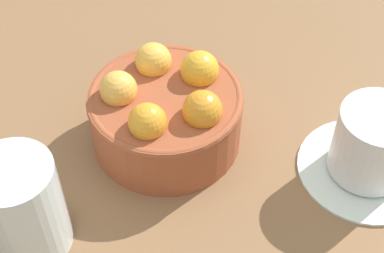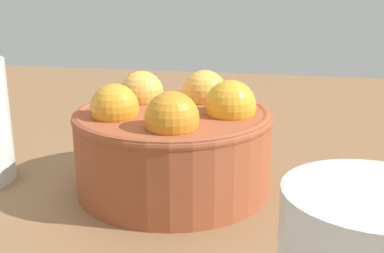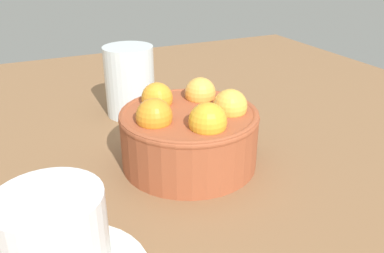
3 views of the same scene
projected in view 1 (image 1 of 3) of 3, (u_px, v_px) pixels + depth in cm
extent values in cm
cube|color=brown|center=(168.00, 147.00, 65.35)|extent=(113.20, 106.89, 3.00)
cylinder|color=#9E4C2D|center=(166.00, 117.00, 61.79)|extent=(16.04, 16.04, 6.69)
torus|color=#9E4C2D|center=(165.00, 98.00, 59.62)|extent=(16.24, 16.24, 1.00)
sphere|color=#F5B444|center=(153.00, 61.00, 61.88)|extent=(3.96, 3.96, 3.96)
sphere|color=#F0AF48|center=(119.00, 90.00, 58.88)|extent=(3.87, 3.87, 3.87)
sphere|color=orange|center=(148.00, 122.00, 55.81)|extent=(3.81, 3.81, 3.81)
sphere|color=orange|center=(202.00, 110.00, 56.91)|extent=(4.01, 4.01, 4.01)
sphere|color=gold|center=(203.00, 72.00, 60.66)|extent=(4.10, 4.10, 4.10)
cylinder|color=white|center=(365.00, 168.00, 61.02)|extent=(14.14, 14.14, 0.60)
cylinder|color=white|center=(374.00, 142.00, 58.01)|extent=(8.08, 8.08, 7.59)
cylinder|color=silver|center=(22.00, 208.00, 51.60)|extent=(7.45, 7.45, 10.57)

